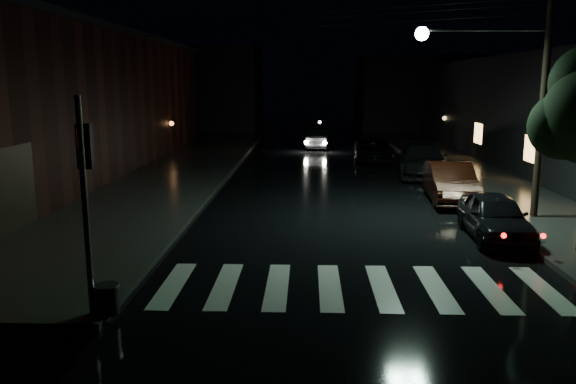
# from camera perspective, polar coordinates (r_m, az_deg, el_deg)

# --- Properties ---
(ground) EXTENTS (120.00, 120.00, 0.00)m
(ground) POSITION_cam_1_polar(r_m,az_deg,el_deg) (12.65, -6.75, -10.21)
(ground) COLOR black
(ground) RESTS_ON ground
(sidewalk_left) EXTENTS (6.00, 44.00, 0.15)m
(sidewalk_left) POSITION_cam_1_polar(r_m,az_deg,el_deg) (26.92, -12.84, 1.18)
(sidewalk_left) COLOR #282826
(sidewalk_left) RESTS_ON ground
(sidewalk_right) EXTENTS (4.00, 44.00, 0.15)m
(sidewalk_right) POSITION_cam_1_polar(r_m,az_deg,el_deg) (27.28, 19.29, 0.96)
(sidewalk_right) COLOR #282826
(sidewalk_right) RESTS_ON ground
(building_left) EXTENTS (10.00, 36.00, 7.00)m
(building_left) POSITION_cam_1_polar(r_m,az_deg,el_deg) (30.94, -24.92, 8.07)
(building_left) COLOR black
(building_left) RESTS_ON ground
(building_far_left) EXTENTS (14.00, 10.00, 8.00)m
(building_far_left) POSITION_cam_1_polar(r_m,az_deg,el_deg) (57.88, -10.03, 10.35)
(building_far_left) COLOR black
(building_far_left) RESTS_ON ground
(building_far_right) EXTENTS (14.00, 10.00, 7.00)m
(building_far_right) POSITION_cam_1_polar(r_m,az_deg,el_deg) (57.94, 14.26, 9.69)
(building_far_right) COLOR black
(building_far_right) RESTS_ON ground
(crosswalk) EXTENTS (9.00, 3.00, 0.01)m
(crosswalk) POSITION_cam_1_polar(r_m,az_deg,el_deg) (13.03, 6.94, -9.55)
(crosswalk) COLOR beige
(crosswalk) RESTS_ON ground
(signal_pole_corner) EXTENTS (0.68, 0.61, 4.20)m
(signal_pole_corner) POSITION_cam_1_polar(r_m,az_deg,el_deg) (11.36, -18.85, -5.03)
(signal_pole_corner) COLOR slate
(signal_pole_corner) RESTS_ON ground
(utility_pole) EXTENTS (4.92, 0.44, 8.00)m
(utility_pole) POSITION_cam_1_polar(r_m,az_deg,el_deg) (19.90, 22.84, 10.30)
(utility_pole) COLOR black
(utility_pole) RESTS_ON ground
(parked_car_a) EXTENTS (1.76, 4.02, 1.35)m
(parked_car_a) POSITION_cam_1_polar(r_m,az_deg,el_deg) (17.74, 20.27, -2.33)
(parked_car_a) COLOR black
(parked_car_a) RESTS_ON ground
(parked_car_b) EXTENTS (1.94, 4.72, 1.52)m
(parked_car_b) POSITION_cam_1_polar(r_m,az_deg,el_deg) (22.68, 16.15, 0.96)
(parked_car_b) COLOR black
(parked_car_b) RESTS_ON ground
(parked_car_c) EXTENTS (3.00, 5.81, 1.61)m
(parked_car_c) POSITION_cam_1_polar(r_m,az_deg,el_deg) (28.72, 13.49, 3.24)
(parked_car_c) COLOR black
(parked_car_c) RESTS_ON ground
(parked_car_d) EXTENTS (2.47, 4.88, 1.32)m
(parked_car_d) POSITION_cam_1_polar(r_m,az_deg,el_deg) (33.88, 8.65, 4.32)
(parked_car_d) COLOR black
(parked_car_d) RESTS_ON ground
(oncoming_car) EXTENTS (1.97, 4.24, 1.34)m
(oncoming_car) POSITION_cam_1_polar(r_m,az_deg,el_deg) (39.60, 3.22, 5.41)
(oncoming_car) COLOR black
(oncoming_car) RESTS_ON ground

